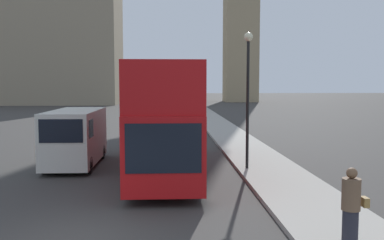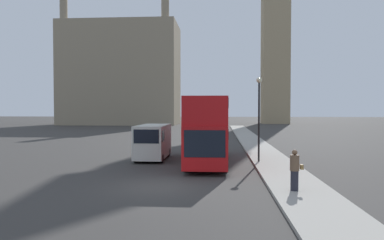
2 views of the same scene
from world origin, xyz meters
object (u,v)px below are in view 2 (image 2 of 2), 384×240
object	(u,v)px
red_double_decker_bus	(208,126)
street_lamp	(259,106)
pedestrian	(295,170)
white_van	(153,141)

from	to	relation	value
red_double_decker_bus	street_lamp	xyz separation A→B (m)	(3.36, -0.54, 1.37)
red_double_decker_bus	pedestrian	size ratio (longest dim) A/B	6.53
red_double_decker_bus	white_van	xyz separation A→B (m)	(-3.96, 1.08, -1.11)
street_lamp	red_double_decker_bus	bearing A→B (deg)	170.86
red_double_decker_bus	street_lamp	size ratio (longest dim) A/B	2.06
red_double_decker_bus	white_van	distance (m)	4.25
red_double_decker_bus	street_lamp	distance (m)	3.67
red_double_decker_bus	street_lamp	bearing A→B (deg)	-9.14
red_double_decker_bus	white_van	bearing A→B (deg)	164.73
red_double_decker_bus	street_lamp	world-z (taller)	street_lamp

